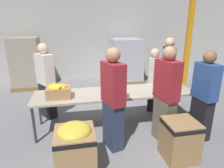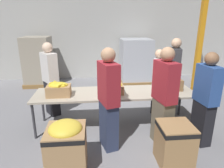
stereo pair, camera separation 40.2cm
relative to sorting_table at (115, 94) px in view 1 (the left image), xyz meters
The scene contains 17 objects.
ground_plane 0.72m from the sorting_table, ahead, with size 30.00×30.00×0.00m, color gray.
wall_back 4.05m from the sorting_table, 90.00° to the left, with size 16.00×0.08×4.00m.
sorting_table is the anchor object (origin of this frame).
banana_box_0 1.14m from the sorting_table, behind, with size 0.45×0.34×0.29m.
banana_box_1 0.18m from the sorting_table, 134.53° to the right, with size 0.42×0.36×0.25m.
banana_box_2 1.19m from the sorting_table, ahead, with size 0.46×0.29×0.31m.
volunteer_0 1.06m from the sorting_table, 42.04° to the right, with size 0.34×0.52×1.77m.
volunteer_1 1.69m from the sorting_table, 26.68° to the right, with size 0.28×0.48×1.69m.
volunteer_2 1.61m from the sorting_table, 153.66° to the left, with size 0.45×0.51×1.72m.
volunteer_3 0.77m from the sorting_table, 104.89° to the right, with size 0.36×0.52×1.78m.
volunteer_4 1.25m from the sorting_table, 29.25° to the left, with size 0.37×0.46×1.55m.
volunteer_5 1.74m from the sorting_table, 27.24° to the left, with size 0.36×0.52×1.78m.
donation_bin_0 1.55m from the sorting_table, 124.30° to the right, with size 0.57×0.57×0.80m.
donation_bin_1 1.53m from the sorting_table, 57.61° to the right, with size 0.51×0.51×0.67m.
support_pillar 3.64m from the sorting_table, 35.61° to the left, with size 0.14×0.14×4.00m.
pallet_stack_0 3.29m from the sorting_table, 71.05° to the left, with size 1.14×1.14×1.55m.
pallet_stack_1 3.87m from the sorting_table, 126.78° to the left, with size 0.95×0.95×1.66m.
Camera 1 is at (-0.82, -3.78, 2.18)m, focal length 32.00 mm.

